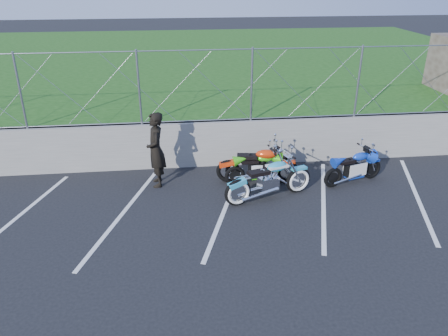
{
  "coord_description": "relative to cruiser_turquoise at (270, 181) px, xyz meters",
  "views": [
    {
      "loc": [
        -1.08,
        -7.97,
        5.16
      ],
      "look_at": [
        -0.01,
        1.3,
        0.89
      ],
      "focal_mm": 35.0,
      "sensor_mm": 36.0,
      "label": 1
    }
  ],
  "objects": [
    {
      "name": "parking_lines",
      "position": [
        0.08,
        -0.32,
        -0.47
      ],
      "size": [
        18.29,
        4.31,
        0.01
      ],
      "color": "silver",
      "rests_on": "ground"
    },
    {
      "name": "person_standing",
      "position": [
        -2.74,
        1.08,
        0.51
      ],
      "size": [
        0.54,
        0.76,
        1.95
      ],
      "primitive_type": "imported",
      "rotation": [
        0.0,
        0.0,
        -1.47
      ],
      "color": "black",
      "rests_on": "ground"
    },
    {
      "name": "grass_field",
      "position": [
        -1.12,
        12.18,
        0.18
      ],
      "size": [
        30.0,
        20.0,
        1.3
      ],
      "primitive_type": "cube",
      "color": "#1B4813",
      "rests_on": "ground"
    },
    {
      "name": "sportbike_blue",
      "position": [
        2.38,
        0.6,
        -0.06
      ],
      "size": [
        1.77,
        0.73,
        0.94
      ],
      "rotation": [
        0.0,
        0.0,
        0.3
      ],
      "color": "black",
      "rests_on": "ground"
    },
    {
      "name": "sportbike_green",
      "position": [
        -0.09,
        0.86,
        -0.07
      ],
      "size": [
        1.79,
        0.64,
        0.93
      ],
      "rotation": [
        0.0,
        0.0,
        0.06
      ],
      "color": "black",
      "rests_on": "ground"
    },
    {
      "name": "cruiser_turquoise",
      "position": [
        0.0,
        0.0,
        0.0
      ],
      "size": [
        2.28,
        0.89,
        1.17
      ],
      "rotation": [
        0.0,
        0.0,
        0.3
      ],
      "color": "black",
      "rests_on": "ground"
    },
    {
      "name": "retaining_wall",
      "position": [
        -1.12,
        2.18,
        0.18
      ],
      "size": [
        30.0,
        0.22,
        1.3
      ],
      "primitive_type": "cube",
      "color": "slate",
      "rests_on": "ground"
    },
    {
      "name": "naked_orange",
      "position": [
        -0.11,
        0.87,
        -0.01
      ],
      "size": [
        2.17,
        0.73,
        1.08
      ],
      "rotation": [
        0.0,
        0.0,
        -0.16
      ],
      "color": "black",
      "rests_on": "ground"
    },
    {
      "name": "ground",
      "position": [
        -1.12,
        -1.32,
        -0.47
      ],
      "size": [
        90.0,
        90.0,
        0.0
      ],
      "primitive_type": "plane",
      "color": "black",
      "rests_on": "ground"
    },
    {
      "name": "chain_link_fence",
      "position": [
        -1.12,
        2.18,
        1.83
      ],
      "size": [
        28.0,
        0.03,
        2.0
      ],
      "color": "gray",
      "rests_on": "retaining_wall"
    }
  ]
}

